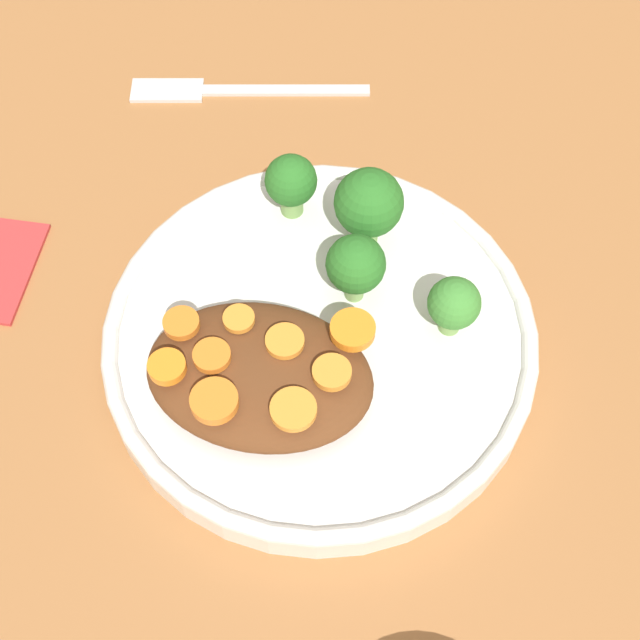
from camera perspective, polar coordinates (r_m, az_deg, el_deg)
ground_plane at (r=0.58m, az=0.00°, el=-1.92°), size 4.00×4.00×0.00m
plate at (r=0.56m, az=0.00°, el=-1.19°), size 0.27×0.27×0.03m
stew_mound at (r=0.53m, az=-3.90°, el=-3.52°), size 0.14×0.10×0.03m
broccoli_floret_0 at (r=0.57m, az=3.14°, el=7.41°), size 0.04×0.04×0.06m
broccoli_floret_1 at (r=0.55m, az=2.30°, el=3.51°), size 0.04×0.04×0.05m
broccoli_floret_2 at (r=0.59m, az=-1.87°, el=8.79°), size 0.03×0.03×0.05m
broccoli_floret_3 at (r=0.54m, az=8.57°, el=0.99°), size 0.03×0.03×0.04m
carrot_slice_0 at (r=0.52m, az=-6.94°, el=-2.28°), size 0.02×0.02×0.01m
carrot_slice_1 at (r=0.53m, az=-8.87°, el=-0.20°), size 0.02×0.02×0.01m
carrot_slice_2 at (r=0.50m, az=-1.40°, el=-5.80°), size 0.03×0.03×0.00m
carrot_slice_3 at (r=0.52m, az=-2.27°, el=-1.36°), size 0.02×0.02×0.00m
carrot_slice_4 at (r=0.53m, az=-5.22°, el=0.08°), size 0.02×0.02×0.00m
carrot_slice_5 at (r=0.50m, az=-6.78°, el=-5.17°), size 0.03×0.03×0.01m
carrot_slice_6 at (r=0.52m, az=-9.77°, el=-2.97°), size 0.02×0.02×0.01m
carrot_slice_7 at (r=0.52m, az=2.10°, el=-0.63°), size 0.03×0.03×0.01m
carrot_slice_8 at (r=0.51m, az=0.76°, el=-3.37°), size 0.02×0.02×0.01m
fork at (r=0.72m, az=-6.05°, el=14.49°), size 0.19×0.06×0.01m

